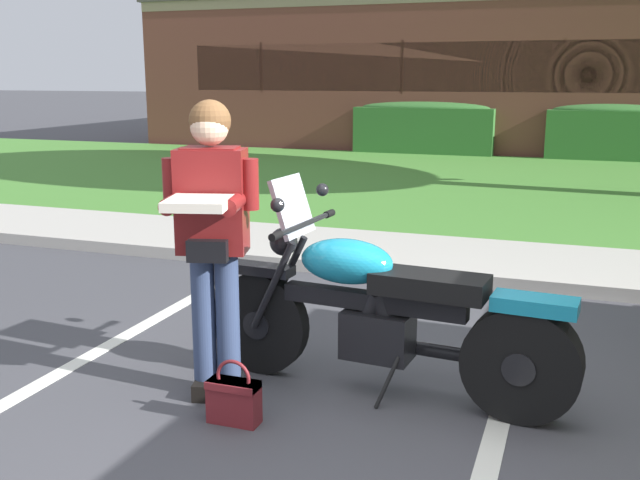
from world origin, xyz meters
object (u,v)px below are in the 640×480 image
rider_person (212,227)px  hedge_left (425,127)px  handbag (234,397)px  hedge_center_left (610,131)px  brick_building (569,71)px  motorcycle (395,316)px

rider_person → hedge_left: 13.58m
handbag → hedge_left: bearing=97.6°
hedge_center_left → brick_building: size_ratio=0.12×
handbag → brick_building: 19.18m
motorcycle → handbag: size_ratio=6.23×
rider_person → hedge_left: bearing=96.7°
hedge_left → brick_building: bearing=60.8°
motorcycle → handbag: (-0.72, -0.63, -0.34)m
motorcycle → rider_person: (-0.97, -0.35, 0.52)m
rider_person → hedge_left: size_ratio=0.53×
motorcycle → handbag: 1.02m
hedge_center_left → rider_person: bearing=-100.2°
handbag → motorcycle: bearing=40.9°
rider_person → brick_building: size_ratio=0.08×
motorcycle → hedge_center_left: 13.21m
rider_person → handbag: (0.25, -0.28, -0.86)m
handbag → brick_building: size_ratio=0.02×
rider_person → brick_building: bearing=85.8°
motorcycle → brick_building: bearing=88.7°
handbag → brick_building: brick_building is taller
hedge_center_left → hedge_left: bearing=-180.0°
rider_person → hedge_center_left: bearing=79.8°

